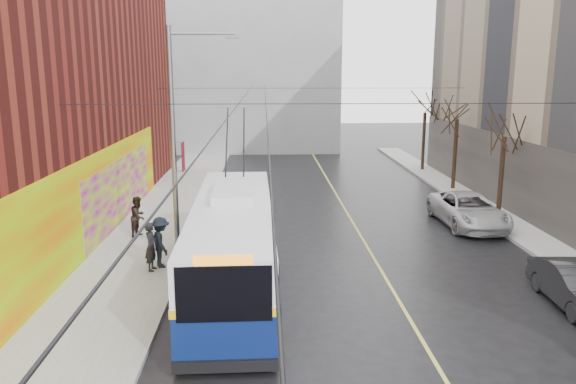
# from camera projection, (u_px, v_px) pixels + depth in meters

# --- Properties ---
(sidewalk_left) EXTENTS (4.00, 60.00, 0.15)m
(sidewalk_left) POSITION_uv_depth(u_px,v_px,m) (145.00, 245.00, 23.97)
(sidewalk_left) COLOR gray
(sidewalk_left) RESTS_ON ground
(sidewalk_right) EXTENTS (2.00, 60.00, 0.15)m
(sidewalk_right) POSITION_uv_depth(u_px,v_px,m) (535.00, 241.00, 24.68)
(sidewalk_right) COLOR gray
(sidewalk_right) RESTS_ON ground
(lane_line) EXTENTS (0.12, 50.00, 0.01)m
(lane_line) POSITION_uv_depth(u_px,v_px,m) (358.00, 231.00, 26.33)
(lane_line) COLOR #BFB74C
(lane_line) RESTS_ON ground
(building_far) EXTENTS (20.50, 12.10, 18.00)m
(building_far) POSITION_uv_depth(u_px,v_px,m) (231.00, 54.00, 54.39)
(building_far) COLOR gray
(building_far) RESTS_ON ground
(streetlight_pole) EXTENTS (2.65, 0.60, 9.00)m
(streetlight_pole) POSITION_uv_depth(u_px,v_px,m) (177.00, 140.00, 21.09)
(streetlight_pole) COLOR slate
(streetlight_pole) RESTS_ON ground
(catenary_wires) EXTENTS (18.00, 60.00, 0.22)m
(catenary_wires) POSITION_uv_depth(u_px,v_px,m) (271.00, 96.00, 25.60)
(catenary_wires) COLOR black
(tree_near) EXTENTS (3.20, 3.20, 6.40)m
(tree_near) POSITION_uv_depth(u_px,v_px,m) (506.00, 121.00, 27.55)
(tree_near) COLOR black
(tree_near) RESTS_ON ground
(tree_mid) EXTENTS (3.20, 3.20, 6.68)m
(tree_mid) POSITION_uv_depth(u_px,v_px,m) (458.00, 106.00, 34.33)
(tree_mid) COLOR black
(tree_mid) RESTS_ON ground
(tree_far) EXTENTS (3.20, 3.20, 6.57)m
(tree_far) POSITION_uv_depth(u_px,v_px,m) (426.00, 102.00, 41.18)
(tree_far) COLOR black
(tree_far) RESTS_ON ground
(pigeons_flying) EXTENTS (2.89, 2.37, 2.35)m
(pigeons_flying) POSITION_uv_depth(u_px,v_px,m) (289.00, 64.00, 21.40)
(pigeons_flying) COLOR slate
(trolleybus) EXTENTS (3.07, 12.37, 5.83)m
(trolleybus) POSITION_uv_depth(u_px,v_px,m) (233.00, 242.00, 19.27)
(trolleybus) COLOR #0A184D
(trolleybus) RESTS_ON ground
(parked_car_b) EXTENTS (1.63, 4.24, 1.38)m
(parked_car_b) POSITION_uv_depth(u_px,v_px,m) (576.00, 286.00, 17.80)
(parked_car_b) COLOR #262629
(parked_car_b) RESTS_ON ground
(parked_car_c) EXTENTS (2.79, 5.69, 1.56)m
(parked_car_c) POSITION_uv_depth(u_px,v_px,m) (468.00, 210.00, 27.21)
(parked_car_c) COLOR #B9BABB
(parked_car_c) RESTS_ON ground
(following_car) EXTENTS (1.79, 4.02, 1.34)m
(following_car) POSITION_uv_depth(u_px,v_px,m) (239.00, 192.00, 31.69)
(following_car) COLOR #99989D
(following_car) RESTS_ON ground
(pedestrian_a) EXTENTS (0.49, 0.70, 1.83)m
(pedestrian_a) POSITION_uv_depth(u_px,v_px,m) (151.00, 246.00, 20.61)
(pedestrian_a) COLOR black
(pedestrian_a) RESTS_ON sidewalk_left
(pedestrian_b) EXTENTS (0.88, 1.02, 1.81)m
(pedestrian_b) POSITION_uv_depth(u_px,v_px,m) (138.00, 216.00, 24.90)
(pedestrian_b) COLOR black
(pedestrian_b) RESTS_ON sidewalk_left
(pedestrian_c) EXTENTS (1.16, 1.42, 1.92)m
(pedestrian_c) POSITION_uv_depth(u_px,v_px,m) (161.00, 242.00, 20.98)
(pedestrian_c) COLOR black
(pedestrian_c) RESTS_ON sidewalk_left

